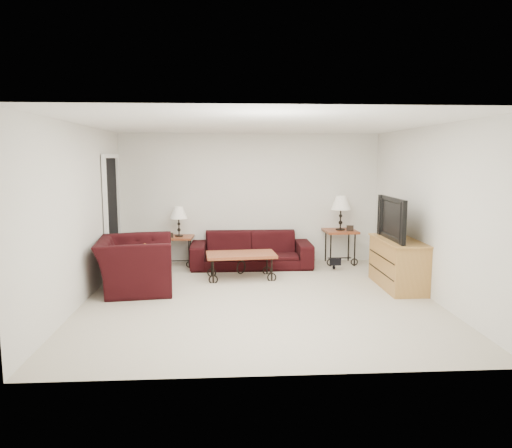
{
  "coord_description": "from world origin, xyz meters",
  "views": [
    {
      "loc": [
        -0.46,
        -6.7,
        2.03
      ],
      "look_at": [
        0.0,
        0.7,
        1.0
      ],
      "focal_mm": 33.25,
      "sensor_mm": 36.0,
      "label": 1
    }
  ],
  "objects": [
    {
      "name": "doorway",
      "position": [
        -2.47,
        1.65,
        1.02
      ],
      "size": [
        0.08,
        0.94,
        2.04
      ],
      "primitive_type": "cube",
      "color": "black",
      "rests_on": "ground"
    },
    {
      "name": "side_table_right",
      "position": [
        1.72,
        2.2,
        0.33
      ],
      "size": [
        0.63,
        0.63,
        0.66
      ],
      "primitive_type": "cube",
      "rotation": [
        0.0,
        0.0,
        0.04
      ],
      "color": "brown",
      "rests_on": "ground"
    },
    {
      "name": "backpack",
      "position": [
        1.5,
        1.73,
        0.2
      ],
      "size": [
        0.33,
        0.27,
        0.4
      ],
      "primitive_type": "ellipsoid",
      "rotation": [
        0.0,
        0.0,
        -0.11
      ],
      "color": "black",
      "rests_on": "ground"
    },
    {
      "name": "wall_left",
      "position": [
        -2.5,
        0.0,
        1.25
      ],
      "size": [
        0.02,
        5.0,
        2.5
      ],
      "primitive_type": "cube",
      "color": "silver",
      "rests_on": "ground"
    },
    {
      "name": "side_table_left",
      "position": [
        -1.36,
        2.2,
        0.28
      ],
      "size": [
        0.56,
        0.56,
        0.57
      ],
      "primitive_type": "cube",
      "rotation": [
        0.0,
        0.0,
        -0.07
      ],
      "color": "brown",
      "rests_on": "ground"
    },
    {
      "name": "lamp_left",
      "position": [
        -1.36,
        2.2,
        0.85
      ],
      "size": [
        0.34,
        0.34,
        0.57
      ],
      "primitive_type": null,
      "rotation": [
        0.0,
        0.0,
        -0.07
      ],
      "color": "black",
      "rests_on": "side_table_left"
    },
    {
      "name": "armchair",
      "position": [
        -1.88,
        0.55,
        0.41
      ],
      "size": [
        1.24,
        1.38,
        0.82
      ],
      "primitive_type": "imported",
      "rotation": [
        0.0,
        0.0,
        1.69
      ],
      "color": "black",
      "rests_on": "ground"
    },
    {
      "name": "tv_stand",
      "position": [
        2.23,
        0.46,
        0.38
      ],
      "size": [
        0.53,
        1.28,
        0.77
      ],
      "primitive_type": "cube",
      "color": "#AF8041",
      "rests_on": "ground"
    },
    {
      "name": "ceiling",
      "position": [
        0.0,
        0.0,
        2.5
      ],
      "size": [
        5.0,
        5.0,
        0.0
      ],
      "primitive_type": "plane",
      "color": "white",
      "rests_on": "wall_back"
    },
    {
      "name": "coffee_table",
      "position": [
        -0.23,
        1.17,
        0.22
      ],
      "size": [
        1.21,
        0.72,
        0.44
      ],
      "primitive_type": "cube",
      "rotation": [
        0.0,
        0.0,
        0.08
      ],
      "color": "brown",
      "rests_on": "ground"
    },
    {
      "name": "throw_pillow",
      "position": [
        -1.73,
        0.5,
        0.52
      ],
      "size": [
        0.14,
        0.38,
        0.37
      ],
      "primitive_type": "cube",
      "rotation": [
        0.0,
        0.0,
        1.69
      ],
      "color": "orange",
      "rests_on": "armchair"
    },
    {
      "name": "wall_back",
      "position": [
        0.0,
        2.5,
        1.25
      ],
      "size": [
        5.0,
        0.02,
        2.5
      ],
      "primitive_type": "cube",
      "color": "silver",
      "rests_on": "ground"
    },
    {
      "name": "photo_frame_left",
      "position": [
        -1.51,
        2.05,
        0.62
      ],
      "size": [
        0.11,
        0.03,
        0.09
      ],
      "primitive_type": "cube",
      "rotation": [
        0.0,
        0.0,
        0.1
      ],
      "color": "black",
      "rests_on": "side_table_left"
    },
    {
      "name": "sofa",
      "position": [
        -0.01,
        2.02,
        0.33
      ],
      "size": [
        2.25,
        0.88,
        0.66
      ],
      "primitive_type": "imported",
      "color": "black",
      "rests_on": "ground"
    },
    {
      "name": "wall_right",
      "position": [
        2.5,
        0.0,
        1.25
      ],
      "size": [
        0.02,
        5.0,
        2.5
      ],
      "primitive_type": "cube",
      "color": "silver",
      "rests_on": "ground"
    },
    {
      "name": "lamp_right",
      "position": [
        1.72,
        2.2,
        0.99
      ],
      "size": [
        0.39,
        0.39,
        0.66
      ],
      "primitive_type": null,
      "rotation": [
        0.0,
        0.0,
        0.04
      ],
      "color": "black",
      "rests_on": "side_table_right"
    },
    {
      "name": "wall_front",
      "position": [
        0.0,
        -2.5,
        1.25
      ],
      "size": [
        5.0,
        0.02,
        2.5
      ],
      "primitive_type": "cube",
      "color": "silver",
      "rests_on": "ground"
    },
    {
      "name": "ground",
      "position": [
        0.0,
        0.0,
        0.0
      ],
      "size": [
        5.0,
        5.0,
        0.0
      ],
      "primitive_type": "plane",
      "color": "#BAAD9F",
      "rests_on": "ground"
    },
    {
      "name": "photo_frame_right",
      "position": [
        1.87,
        2.05,
        0.72
      ],
      "size": [
        0.13,
        0.04,
        0.11
      ],
      "primitive_type": "cube",
      "rotation": [
        0.0,
        0.0,
        -0.17
      ],
      "color": "black",
      "rests_on": "side_table_right"
    },
    {
      "name": "television",
      "position": [
        2.21,
        0.46,
        1.1
      ],
      "size": [
        0.15,
        1.15,
        0.66
      ],
      "primitive_type": "imported",
      "rotation": [
        0.0,
        0.0,
        -1.57
      ],
      "color": "black",
      "rests_on": "tv_stand"
    }
  ]
}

